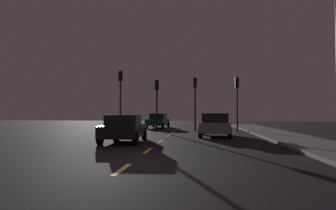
{
  "coord_description": "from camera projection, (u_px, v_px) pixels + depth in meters",
  "views": [
    {
      "loc": [
        2.11,
        -8.48,
        1.54
      ],
      "look_at": [
        -0.48,
        14.07,
        2.24
      ],
      "focal_mm": 28.96,
      "sensor_mm": 36.0,
      "label": 1
    }
  ],
  "objects": [
    {
      "name": "car_adjacent_lane",
      "position": [
        124.0,
        128.0,
        14.53
      ],
      "size": [
        2.15,
        4.11,
        1.45
      ],
      "color": "black",
      "rests_on": "ground_plane"
    },
    {
      "name": "lane_stripe_fifth",
      "position": [
        174.0,
        132.0,
        22.51
      ],
      "size": [
        0.16,
        1.6,
        0.01
      ],
      "primitive_type": "cube",
      "color": "#EACC4C",
      "rests_on": "ground_plane"
    },
    {
      "name": "lane_stripe_second",
      "position": [
        148.0,
        150.0,
        11.19
      ],
      "size": [
        0.16,
        1.6,
        0.01
      ],
      "primitive_type": "cube",
      "color": "#EACC4C",
      "rests_on": "ground_plane"
    },
    {
      "name": "sidewalk_curb_right",
      "position": [
        299.0,
        140.0,
        14.71
      ],
      "size": [
        3.0,
        40.0,
        0.15
      ],
      "primitive_type": "cube",
      "color": "gray",
      "rests_on": "ground_plane"
    },
    {
      "name": "traffic_signal_center_right",
      "position": [
        195.0,
        94.0,
        23.5
      ],
      "size": [
        0.32,
        0.38,
        4.63
      ],
      "color": "black",
      "rests_on": "ground_plane"
    },
    {
      "name": "car_stopped_ahead",
      "position": [
        215.0,
        125.0,
        17.99
      ],
      "size": [
        2.25,
        4.04,
        1.54
      ],
      "color": "gray",
      "rests_on": "ground_plane"
    },
    {
      "name": "lane_stripe_third",
      "position": [
        161.0,
        141.0,
        14.97
      ],
      "size": [
        0.16,
        1.6,
        0.01
      ],
      "primitive_type": "cube",
      "color": "#EACC4C",
      "rests_on": "ground_plane"
    },
    {
      "name": "traffic_signal_far_right",
      "position": [
        237.0,
        93.0,
        23.09
      ],
      "size": [
        0.32,
        0.38,
        4.64
      ],
      "color": "#2D2D30",
      "rests_on": "ground_plane"
    },
    {
      "name": "traffic_signal_far_left",
      "position": [
        120.0,
        89.0,
        24.28
      ],
      "size": [
        0.32,
        0.38,
        5.36
      ],
      "color": "#2D2D30",
      "rests_on": "ground_plane"
    },
    {
      "name": "traffic_signal_center_left",
      "position": [
        157.0,
        95.0,
        23.88
      ],
      "size": [
        0.32,
        0.38,
        4.51
      ],
      "color": "black",
      "rests_on": "ground_plane"
    },
    {
      "name": "street_lamp_right",
      "position": [
        330.0,
        42.0,
        11.15
      ],
      "size": [
        2.06,
        0.36,
        7.45
      ],
      "color": "black",
      "rests_on": "ground_plane"
    },
    {
      "name": "ground_plane",
      "position": [
        162.0,
        140.0,
        15.56
      ],
      "size": [
        80.0,
        80.0,
        0.0
      ],
      "primitive_type": "plane",
      "color": "black"
    },
    {
      "name": "car_oncoming_far",
      "position": [
        158.0,
        121.0,
        28.79
      ],
      "size": [
        2.09,
        4.49,
        1.53
      ],
      "color": "#0F4C2D",
      "rests_on": "ground_plane"
    },
    {
      "name": "lane_stripe_nearest",
      "position": [
        122.0,
        169.0,
        7.42
      ],
      "size": [
        0.16,
        1.6,
        0.01
      ],
      "primitive_type": "cube",
      "color": "#EACC4C",
      "rests_on": "ground_plane"
    },
    {
      "name": "lane_stripe_sixth",
      "position": [
        177.0,
        129.0,
        26.29
      ],
      "size": [
        0.16,
        1.6,
        0.01
      ],
      "primitive_type": "cube",
      "color": "#EACC4C",
      "rests_on": "ground_plane"
    },
    {
      "name": "lane_stripe_fourth",
      "position": [
        168.0,
        136.0,
        18.74
      ],
      "size": [
        0.16,
        1.6,
        0.01
      ],
      "primitive_type": "cube",
      "color": "#EACC4C",
      "rests_on": "ground_plane"
    }
  ]
}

